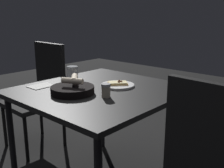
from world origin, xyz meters
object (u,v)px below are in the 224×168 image
(dining_table, at_px, (101,98))
(pepper_shaker, at_px, (106,91))
(chair_far, at_px, (41,90))
(pizza_plate, at_px, (118,85))
(beer_glass, at_px, (73,75))
(bread_basket, at_px, (72,89))

(dining_table, bearing_deg, pepper_shaker, 54.54)
(dining_table, height_order, pepper_shaker, pepper_shaker)
(chair_far, bearing_deg, pizza_plate, 90.85)
(beer_glass, bearing_deg, pizza_plate, 115.21)
(dining_table, distance_m, pepper_shaker, 0.21)
(dining_table, bearing_deg, chair_far, -97.17)
(dining_table, relative_size, pizza_plate, 4.42)
(bread_basket, distance_m, pepper_shaker, 0.22)
(bread_basket, bearing_deg, beer_glass, -130.13)
(pepper_shaker, distance_m, chair_far, 1.07)
(pizza_plate, relative_size, beer_glass, 1.89)
(pepper_shaker, relative_size, chair_far, 0.09)
(pizza_plate, height_order, beer_glass, beer_glass)
(bread_basket, bearing_deg, pizza_plate, 163.55)
(beer_glass, bearing_deg, dining_table, 93.91)
(pepper_shaker, xyz_separation_m, chair_far, (-0.22, -1.02, -0.23))
(pizza_plate, bearing_deg, chair_far, -89.15)
(beer_glass, bearing_deg, pepper_shaker, 77.52)
(bread_basket, xyz_separation_m, beer_glass, (-0.17, -0.20, 0.02))
(bread_basket, xyz_separation_m, chair_far, (-0.30, -0.82, -0.23))
(pizza_plate, relative_size, pepper_shaker, 2.75)
(pizza_plate, xyz_separation_m, bread_basket, (0.31, -0.09, 0.02))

